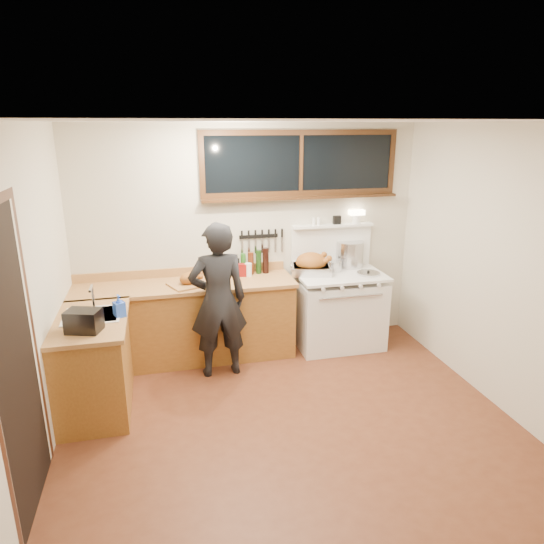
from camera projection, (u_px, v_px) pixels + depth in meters
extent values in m
cube|color=#532715|center=(288.00, 420.00, 4.42)|extent=(4.00, 3.50, 0.02)
cube|color=beige|center=(250.00, 238.00, 5.69)|extent=(4.00, 0.05, 2.60)
cube|color=beige|center=(386.00, 395.00, 2.39)|extent=(4.00, 0.05, 2.60)
cube|color=beige|center=(27.00, 304.00, 3.59)|extent=(0.05, 3.50, 2.60)
cube|color=beige|center=(500.00, 268.00, 4.49)|extent=(0.05, 3.50, 2.60)
cube|color=white|center=(292.00, 118.00, 3.65)|extent=(4.00, 3.50, 0.05)
cube|color=brown|center=(186.00, 323.00, 5.46)|extent=(2.40, 0.60, 0.86)
cube|color=#A77642|center=(184.00, 285.00, 5.32)|extent=(2.44, 0.64, 0.04)
cube|color=#A77642|center=(182.00, 272.00, 5.58)|extent=(2.40, 0.03, 0.10)
sphere|color=#B78C38|center=(87.00, 318.00, 4.90)|extent=(0.03, 0.03, 0.03)
sphere|color=#B78C38|center=(138.00, 314.00, 5.01)|extent=(0.03, 0.03, 0.03)
sphere|color=#B78C38|center=(187.00, 309.00, 5.12)|extent=(0.03, 0.03, 0.03)
sphere|color=#B78C38|center=(234.00, 306.00, 5.23)|extent=(0.03, 0.03, 0.03)
sphere|color=#B78C38|center=(274.00, 302.00, 5.33)|extent=(0.03, 0.03, 0.03)
cube|color=brown|center=(95.00, 366.00, 4.50)|extent=(0.60, 1.05, 0.86)
cube|color=#A77642|center=(90.00, 321.00, 4.37)|extent=(0.64, 1.09, 0.04)
cube|color=white|center=(93.00, 322.00, 4.45)|extent=(0.45, 0.40, 0.14)
cube|color=white|center=(92.00, 315.00, 4.43)|extent=(0.50, 0.45, 0.01)
cylinder|color=silver|center=(93.00, 297.00, 4.56)|extent=(0.02, 0.02, 0.24)
cylinder|color=silver|center=(91.00, 288.00, 4.46)|extent=(0.02, 0.18, 0.02)
cube|color=white|center=(338.00, 312.00, 5.82)|extent=(1.00, 0.70, 0.82)
cube|color=white|center=(340.00, 275.00, 5.68)|extent=(1.02, 0.72, 0.03)
cube|color=white|center=(349.00, 314.00, 5.48)|extent=(0.88, 0.02, 0.46)
cylinder|color=silver|center=(351.00, 297.00, 5.38)|extent=(0.75, 0.02, 0.02)
cylinder|color=white|center=(323.00, 289.00, 5.29)|extent=(0.04, 0.03, 0.04)
cylinder|color=white|center=(342.00, 288.00, 5.33)|extent=(0.04, 0.03, 0.04)
cylinder|color=white|center=(361.00, 286.00, 5.38)|extent=(0.04, 0.03, 0.04)
cylinder|color=white|center=(379.00, 285.00, 5.43)|extent=(0.04, 0.03, 0.04)
cube|color=white|center=(331.00, 246.00, 5.90)|extent=(1.00, 0.05, 0.50)
cube|color=white|center=(333.00, 226.00, 5.80)|extent=(1.00, 0.12, 0.03)
cylinder|color=white|center=(356.00, 219.00, 5.85)|extent=(0.10, 0.10, 0.10)
cube|color=#FFE5B2|center=(357.00, 212.00, 5.82)|extent=(0.18, 0.09, 0.06)
cube|color=black|center=(337.00, 220.00, 5.79)|extent=(0.09, 0.05, 0.10)
cylinder|color=white|center=(319.00, 221.00, 5.74)|extent=(0.04, 0.04, 0.09)
cylinder|color=white|center=(314.00, 221.00, 5.73)|extent=(0.04, 0.04, 0.09)
cube|color=black|center=(301.00, 163.00, 5.53)|extent=(2.20, 0.01, 0.62)
cube|color=black|center=(301.00, 132.00, 5.43)|extent=(2.32, 0.04, 0.06)
cube|color=black|center=(300.00, 193.00, 5.63)|extent=(2.32, 0.04, 0.06)
cube|color=black|center=(202.00, 165.00, 5.28)|extent=(0.06, 0.04, 0.62)
cube|color=black|center=(392.00, 162.00, 5.78)|extent=(0.06, 0.04, 0.62)
cube|color=black|center=(301.00, 163.00, 5.53)|extent=(0.04, 0.04, 0.62)
cube|color=black|center=(302.00, 198.00, 5.60)|extent=(2.32, 0.13, 0.03)
cube|color=black|center=(18.00, 369.00, 3.16)|extent=(0.01, 0.86, 2.10)
cube|color=black|center=(35.00, 338.00, 3.61)|extent=(0.01, 0.07, 2.10)
cube|color=black|center=(259.00, 236.00, 5.67)|extent=(0.46, 0.02, 0.04)
cube|color=silver|center=(242.00, 247.00, 5.64)|extent=(0.02, 0.00, 0.18)
cube|color=black|center=(242.00, 235.00, 5.60)|extent=(0.02, 0.02, 0.10)
cube|color=silver|center=(249.00, 246.00, 5.66)|extent=(0.02, 0.00, 0.18)
cube|color=black|center=(249.00, 235.00, 5.62)|extent=(0.02, 0.02, 0.10)
cube|color=silver|center=(256.00, 246.00, 5.68)|extent=(0.02, 0.00, 0.18)
cube|color=black|center=(255.00, 234.00, 5.64)|extent=(0.02, 0.02, 0.10)
cube|color=silver|center=(262.00, 246.00, 5.70)|extent=(0.03, 0.00, 0.18)
cube|color=black|center=(262.00, 234.00, 5.66)|extent=(0.02, 0.02, 0.10)
cube|color=silver|center=(269.00, 245.00, 5.71)|extent=(0.03, 0.00, 0.18)
cube|color=black|center=(269.00, 234.00, 5.67)|extent=(0.02, 0.02, 0.10)
cube|color=silver|center=(275.00, 245.00, 5.73)|extent=(0.03, 0.00, 0.18)
cube|color=black|center=(275.00, 233.00, 5.69)|extent=(0.02, 0.02, 0.10)
cube|color=silver|center=(282.00, 244.00, 5.75)|extent=(0.03, 0.00, 0.18)
cube|color=black|center=(282.00, 233.00, 5.71)|extent=(0.02, 0.02, 0.10)
imported|color=black|center=(218.00, 301.00, 5.01)|extent=(0.63, 0.43, 1.66)
imported|color=blue|center=(119.00, 306.00, 4.38)|extent=(0.12, 0.13, 0.21)
cube|color=black|center=(84.00, 321.00, 4.07)|extent=(0.32, 0.26, 0.19)
cube|color=#A77642|center=(191.00, 284.00, 5.28)|extent=(0.53, 0.47, 0.02)
ellipsoid|color=#94541A|center=(190.00, 278.00, 5.26)|extent=(0.29, 0.25, 0.14)
sphere|color=#94541A|center=(200.00, 274.00, 5.33)|extent=(0.05, 0.05, 0.05)
sphere|color=#94541A|center=(201.00, 277.00, 5.22)|extent=(0.05, 0.05, 0.05)
cube|color=silver|center=(311.00, 269.00, 5.67)|extent=(0.53, 0.45, 0.10)
cube|color=#3F3F42|center=(311.00, 267.00, 5.66)|extent=(0.47, 0.39, 0.03)
torus|color=silver|center=(291.00, 267.00, 5.60)|extent=(0.04, 0.10, 0.10)
torus|color=silver|center=(330.00, 264.00, 5.70)|extent=(0.04, 0.10, 0.10)
ellipsoid|color=#94541A|center=(311.00, 262.00, 5.64)|extent=(0.41, 0.35, 0.23)
cylinder|color=#94541A|center=(324.00, 262.00, 5.58)|extent=(0.14, 0.09, 0.10)
sphere|color=#94541A|center=(329.00, 258.00, 5.59)|extent=(0.07, 0.07, 0.07)
cylinder|color=#94541A|center=(319.00, 258.00, 5.74)|extent=(0.14, 0.09, 0.10)
sphere|color=#94541A|center=(324.00, 255.00, 5.75)|extent=(0.07, 0.07, 0.07)
cylinder|color=silver|center=(349.00, 254.00, 5.93)|extent=(0.41, 0.41, 0.31)
cylinder|color=silver|center=(335.00, 266.00, 5.76)|extent=(0.17, 0.17, 0.12)
cylinder|color=black|center=(331.00, 259.00, 5.86)|extent=(0.02, 0.16, 0.02)
cylinder|color=silver|center=(368.00, 273.00, 5.65)|extent=(0.35, 0.35, 0.02)
sphere|color=black|center=(368.00, 272.00, 5.64)|extent=(0.03, 0.03, 0.03)
cube|color=maroon|center=(242.00, 270.00, 5.57)|extent=(0.11, 0.10, 0.14)
cylinder|color=white|center=(248.00, 270.00, 5.56)|extent=(0.09, 0.09, 0.15)
cylinder|color=black|center=(237.00, 267.00, 5.60)|extent=(0.05, 0.05, 0.20)
cylinder|color=black|center=(243.00, 264.00, 5.61)|extent=(0.06, 0.06, 0.25)
cylinder|color=black|center=(251.00, 263.00, 5.63)|extent=(0.07, 0.07, 0.26)
cylinder|color=black|center=(259.00, 262.00, 5.65)|extent=(0.06, 0.06, 0.28)
cylinder|color=black|center=(266.00, 261.00, 5.66)|extent=(0.07, 0.07, 0.30)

